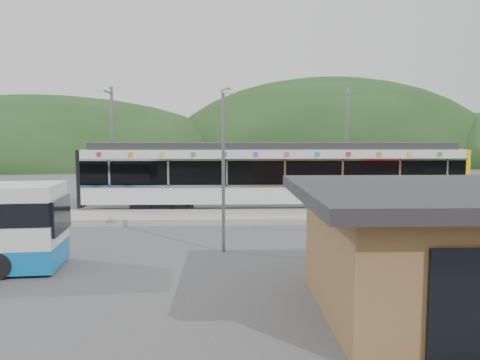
{
  "coord_description": "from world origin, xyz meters",
  "views": [
    {
      "loc": [
        -0.26,
        -19.45,
        4.19
      ],
      "look_at": [
        0.35,
        1.0,
        2.19
      ],
      "focal_mm": 35.0,
      "sensor_mm": 36.0,
      "label": 1
    }
  ],
  "objects": [
    {
      "name": "platform",
      "position": [
        0.0,
        3.3,
        0.15
      ],
      "size": [
        26.0,
        3.2,
        0.3
      ],
      "primitive_type": "cube",
      "color": "#9E9E99",
      "rests_on": "ground"
    },
    {
      "name": "ground",
      "position": [
        0.0,
        0.0,
        0.0
      ],
      "size": [
        120.0,
        120.0,
        0.0
      ],
      "primitive_type": "plane",
      "color": "#4C4C4F",
      "rests_on": "ground"
    },
    {
      "name": "lamp_post",
      "position": [
        -0.36,
        -3.12,
        3.44
      ],
      "size": [
        0.38,
        1.05,
        5.76
      ],
      "rotation": [
        0.0,
        0.0,
        0.22
      ],
      "color": "slate",
      "rests_on": "ground"
    },
    {
      "name": "catenary_mast_west",
      "position": [
        -7.0,
        8.56,
        3.65
      ],
      "size": [
        0.18,
        1.8,
        7.0
      ],
      "color": "slate",
      "rests_on": "ground"
    },
    {
      "name": "yellow_line",
      "position": [
        0.0,
        2.0,
        0.3
      ],
      "size": [
        26.0,
        0.1,
        0.01
      ],
      "primitive_type": "cube",
      "color": "yellow",
      "rests_on": "platform"
    },
    {
      "name": "train",
      "position": [
        2.29,
        6.0,
        2.06
      ],
      "size": [
        20.44,
        3.01,
        3.74
      ],
      "color": "black",
      "rests_on": "ground"
    },
    {
      "name": "hills",
      "position": [
        6.19,
        5.29,
        0.0
      ],
      "size": [
        146.0,
        149.0,
        26.0
      ],
      "color": "#1E3D19",
      "rests_on": "ground"
    },
    {
      "name": "catenary_mast_east",
      "position": [
        7.0,
        8.56,
        3.65
      ],
      "size": [
        0.18,
        1.8,
        7.0
      ],
      "color": "slate",
      "rests_on": "ground"
    }
  ]
}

